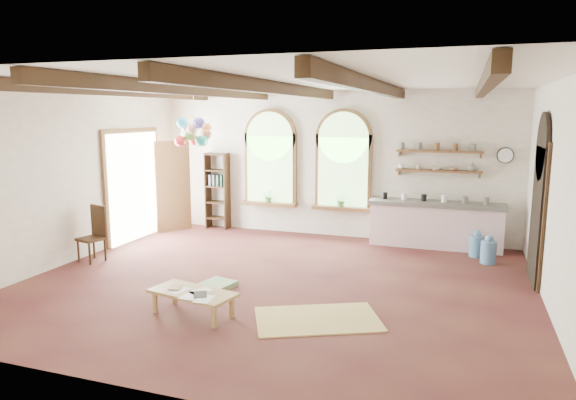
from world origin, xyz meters
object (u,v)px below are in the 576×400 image
at_px(side_chair, 93,246).
at_px(balloon_cluster, 194,132).
at_px(kitchen_counter, 435,224).
at_px(coffee_table, 193,294).

relative_size(side_chair, balloon_cluster, 0.91).
xyz_separation_m(kitchen_counter, side_chair, (-5.94, -3.14, -0.18)).
height_order(kitchen_counter, coffee_table, kitchen_counter).
distance_m(kitchen_counter, side_chair, 6.73).
bearing_deg(kitchen_counter, balloon_cluster, -163.08).
height_order(side_chair, balloon_cluster, balloon_cluster).
xyz_separation_m(side_chair, balloon_cluster, (1.24, 1.71, 2.04)).
distance_m(coffee_table, side_chair, 3.47).
relative_size(coffee_table, side_chair, 1.23).
bearing_deg(coffee_table, kitchen_counter, 58.92).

